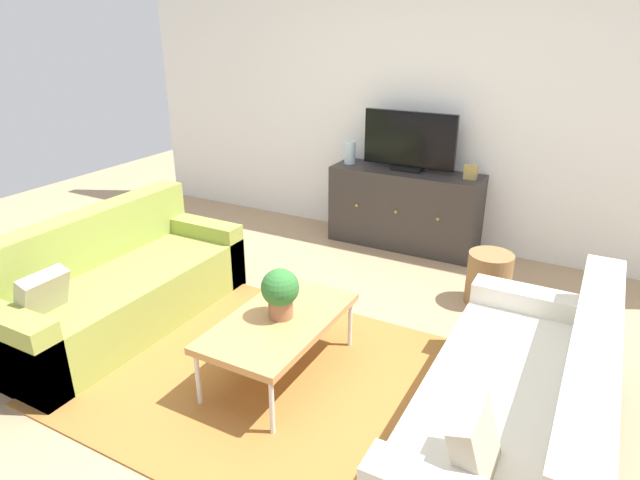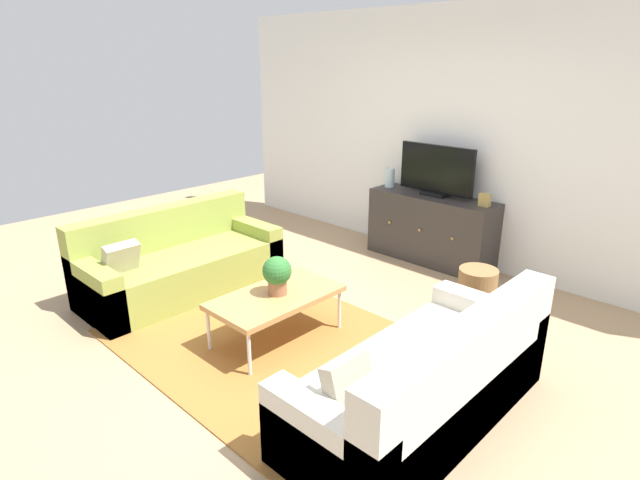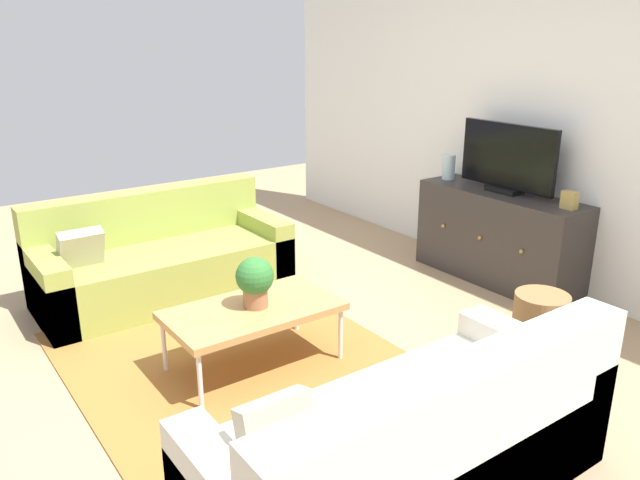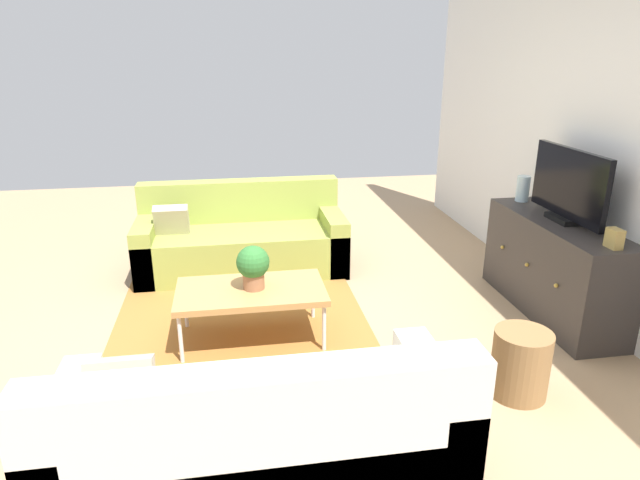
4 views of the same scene
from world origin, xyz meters
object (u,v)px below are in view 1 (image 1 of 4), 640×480
Objects in this scene: coffee_table at (279,323)px; couch_right_side at (527,416)px; couch_left_side at (112,288)px; mantel_clock at (471,172)px; potted_plant at (280,291)px; glass_vase at (350,153)px; tv_console at (404,209)px; wicker_basket at (489,279)px; flat_screen_tv at (409,142)px.

couch_right_side is at bearing -1.12° from coffee_table.
couch_left_side is 3.12m from mantel_clock.
mantel_clock is (0.52, 2.35, 0.45)m from coffee_table.
potted_plant is at bearing 2.09° from couch_left_side.
couch_right_side is 8.71× the size of glass_vase.
couch_right_side is at bearing -68.74° from mantel_clock.
potted_plant is (-1.45, 0.05, 0.30)m from couch_right_side.
tv_console is 1.28m from wicker_basket.
flat_screen_tv reaches higher than couch_right_side.
couch_left_side reaches higher than tv_console.
glass_vase is (-2.11, 2.38, 0.59)m from couch_right_side.
couch_left_side reaches higher than potted_plant.
flat_screen_tv is (-1.52, 2.40, 0.75)m from couch_right_side.
mantel_clock is at bearing 0.00° from tv_console.
glass_vase is at bearing 153.33° from wicker_basket.
mantel_clock reaches higher than wicker_basket.
tv_console is at bearing -90.00° from flat_screen_tv.
tv_console reaches higher than wicker_basket.
coffee_table is 0.20m from potted_plant.
flat_screen_tv is (-0.00, 0.02, 0.65)m from tv_console.
couch_right_side is at bearing -57.45° from tv_console.
potted_plant is 2.39× the size of mantel_clock.
flat_screen_tv is 6.73× the size of mantel_clock.
flat_screen_tv reaches higher than potted_plant.
mantel_clock reaches higher than potted_plant.
coffee_table is 1.81m from wicker_basket.
couch_right_side is 1.82× the size of coffee_table.
couch_left_side and couch_right_side have the same top height.
couch_right_side is 3.23m from glass_vase.
couch_right_side reaches higher than coffee_table.
couch_right_side is 1.48m from potted_plant.
tv_console reaches higher than potted_plant.
wicker_basket is (0.99, -0.82, -0.81)m from flat_screen_tv.
potted_plant is at bearing -74.23° from glass_vase.
tv_console is (1.35, 2.38, 0.11)m from couch_left_side.
tv_console reaches higher than coffee_table.
couch_left_side is 2.85m from flat_screen_tv.
tv_console is 6.57× the size of glass_vase.
couch_left_side is 1.33× the size of tv_console.
wicker_basket is (0.93, 1.55, -0.16)m from coffee_table.
glass_vase is at bearing 105.77° from potted_plant.
mantel_clock reaches higher than couch_left_side.
mantel_clock is at bearing -1.94° from flat_screen_tv.
potted_plant is (-0.00, 0.02, 0.20)m from coffee_table.
couch_left_side is 1.45m from potted_plant.
couch_left_side reaches higher than coffee_table.
flat_screen_tv is 0.63m from mantel_clock.
mantel_clock reaches higher than couch_right_side.
glass_vase is at bearing 131.59° from couch_right_side.
mantel_clock reaches higher than tv_console.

